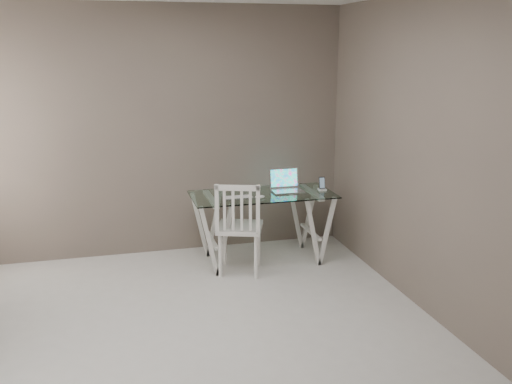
% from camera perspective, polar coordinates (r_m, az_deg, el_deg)
% --- Properties ---
extents(room, '(4.50, 4.52, 2.71)m').
position_cam_1_polar(room, '(4.03, -7.04, 6.61)').
color(room, beige).
rests_on(room, ground).
extents(desk, '(1.50, 0.70, 0.75)m').
position_cam_1_polar(desk, '(6.10, 0.64, -3.49)').
color(desk, silver).
rests_on(desk, ground).
extents(chair, '(0.56, 0.56, 0.97)m').
position_cam_1_polar(chair, '(5.69, -1.72, -3.23)').
color(chair, silver).
rests_on(chair, ground).
extents(laptop, '(0.33, 0.27, 0.23)m').
position_cam_1_polar(laptop, '(6.14, 3.02, 0.67)').
color(laptop, silver).
rests_on(laptop, desk).
extents(keyboard, '(0.31, 0.13, 0.01)m').
position_cam_1_polar(keyboard, '(5.85, -1.82, -0.53)').
color(keyboard, silver).
rests_on(keyboard, desk).
extents(mouse, '(0.10, 0.06, 0.03)m').
position_cam_1_polar(mouse, '(5.82, 0.39, -0.48)').
color(mouse, white).
rests_on(mouse, desk).
extents(phone_dock, '(0.08, 0.08, 0.14)m').
position_cam_1_polar(phone_dock, '(6.19, 6.62, 0.54)').
color(phone_dock, white).
rests_on(phone_dock, desk).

